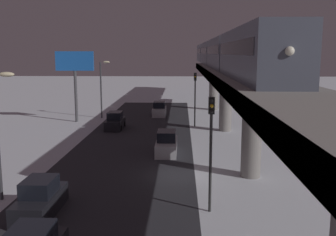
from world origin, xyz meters
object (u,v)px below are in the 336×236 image
Objects in this scene: sedan_black at (115,122)px; traffic_light_mid at (195,91)px; traffic_light_near at (211,138)px; subway_train at (217,53)px; sedan_silver at (166,144)px; sedan_silver_2 at (159,110)px; commercial_billboard at (75,68)px; sedan_black_2 at (40,199)px.

traffic_light_mid is at bearing -169.64° from sedan_black.
traffic_light_near is (-9.30, 23.88, 3.41)m from sedan_black.
subway_train is 18.35m from sedan_black.
sedan_silver_2 is at bearing 94.96° from sedan_silver.
subway_train is 19.46m from commercial_billboard.
sedan_silver is 20.52m from commercial_billboard.
sedan_black is 10.77m from sedan_silver_2.
subway_train is at bearing -110.36° from traffic_light_mid.
sedan_black is 9.42m from commercial_billboard.
sedan_silver_2 is at bearing 6.78° from subway_train.
traffic_light_mid is at bearing -109.57° from sedan_black_2.
commercial_billboard is (18.33, 6.26, -1.88)m from subway_train.
traffic_light_mid is (-9.30, -26.16, 3.40)m from sedan_black_2.
commercial_billboard is at bearing -37.92° from sedan_black.
sedan_black_2 is at bearing 101.15° from commercial_billboard.
traffic_light_near is at bearing -77.32° from sedan_silver.
commercial_billboard is (5.70, -4.44, 6.04)m from sedan_black.
sedan_black_2 and sedan_silver_2 have the same top height.
traffic_light_near reaches higher than sedan_silver_2.
commercial_billboard is at bearing -62.10° from traffic_light_near.
commercial_billboard reaches higher than sedan_silver_2.
commercial_billboard is at bearing 128.08° from sedan_silver.
sedan_silver_2 is 34.12m from traffic_light_near.
sedan_black is at bearing -68.72° from traffic_light_near.
sedan_black is 0.95× the size of sedan_silver.
commercial_billboard is at bearing 18.84° from subway_train.
commercial_billboard reaches higher than traffic_light_mid.
sedan_black is 1.00× the size of sedan_black_2.
sedan_black_2 is at bearing 70.23° from subway_train.
sedan_black is at bearing -90.00° from sedan_black_2.
traffic_light_mid is at bearing -59.69° from sedan_silver_2.
sedan_silver is (-6.40, 11.00, 0.01)m from sedan_black.
subway_train is 11.32m from sedan_silver_2.
subway_train is 16.51× the size of sedan_black.
sedan_silver is 1.05× the size of sedan_black_2.
commercial_billboard is at bearing -152.76° from sedan_silver_2.
traffic_light_mid is at bearing -90.00° from traffic_light_near.
sedan_black_2 is at bearing 3.53° from traffic_light_near.
traffic_light_near is 25.58m from traffic_light_mid.
sedan_silver is (6.24, 21.69, -7.91)m from subway_train.
sedan_black is 0.70× the size of traffic_light_near.
subway_train is 11.57× the size of traffic_light_mid.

